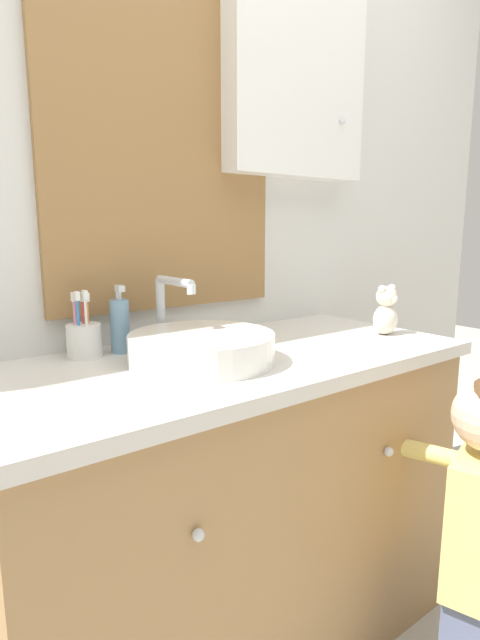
% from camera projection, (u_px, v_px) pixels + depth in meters
% --- Properties ---
extents(wall_back, '(3.20, 0.18, 2.50)m').
position_uv_depth(wall_back, '(176.00, 187.00, 1.45)').
color(wall_back, silver).
rests_on(wall_back, ground_plane).
extents(vanity_counter, '(1.27, 0.58, 0.85)m').
position_uv_depth(vanity_counter, '(232.00, 508.00, 1.35)').
color(vanity_counter, '#A37A4C').
rests_on(vanity_counter, ground_plane).
extents(sink_basin, '(0.35, 0.40, 0.20)m').
position_uv_depth(sink_basin, '(201.00, 346.00, 1.20)').
color(sink_basin, white).
rests_on(sink_basin, vanity_counter).
extents(toothbrush_holder, '(0.09, 0.09, 0.17)m').
position_uv_depth(toothbrush_holder, '(84.00, 339.00, 1.24)').
color(toothbrush_holder, silver).
rests_on(toothbrush_holder, vanity_counter).
extents(soap_dispenser, '(0.05, 0.05, 0.18)m').
position_uv_depth(soap_dispenser, '(120.00, 325.00, 1.28)').
color(soap_dispenser, '#6B93B2').
rests_on(soap_dispenser, vanity_counter).
extents(child_figure, '(0.24, 0.44, 0.85)m').
position_uv_depth(child_figure, '(479.00, 516.00, 1.17)').
color(child_figure, slate).
rests_on(child_figure, ground_plane).
extents(teddy_bear, '(0.08, 0.07, 0.15)m').
position_uv_depth(teddy_bear, '(386.00, 311.00, 1.50)').
color(teddy_bear, beige).
rests_on(teddy_bear, vanity_counter).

